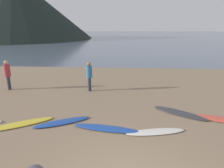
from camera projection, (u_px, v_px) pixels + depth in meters
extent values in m
cube|color=#8C7559|center=(125.00, 81.00, 14.11)|extent=(120.00, 120.00, 0.20)
cube|color=slate|center=(125.00, 36.00, 65.76)|extent=(140.00, 100.00, 0.01)
cone|color=black|center=(16.00, 7.00, 52.55)|extent=(38.75, 38.75, 15.79)
ellipsoid|color=yellow|center=(19.00, 124.00, 7.70)|extent=(2.40, 1.73, 0.07)
ellipsoid|color=#1E479E|center=(62.00, 122.00, 7.87)|extent=(2.13, 1.44, 0.07)
ellipsoid|color=#1E479E|center=(106.00, 128.00, 7.39)|extent=(2.50, 0.87, 0.09)
ellipsoid|color=silver|center=(155.00, 132.00, 7.16)|extent=(2.17, 0.87, 0.06)
ellipsoid|color=#333338|center=(180.00, 113.00, 8.67)|extent=(2.26, 1.80, 0.07)
ellipsoid|color=#D84C38|center=(223.00, 120.00, 8.07)|extent=(2.17, 1.30, 0.07)
cylinder|color=#2D2D38|center=(90.00, 84.00, 11.59)|extent=(0.18, 0.18, 0.77)
cylinder|color=teal|center=(89.00, 72.00, 11.39)|extent=(0.34, 0.34, 0.67)
sphere|color=#936B4C|center=(89.00, 64.00, 11.26)|extent=(0.22, 0.22, 0.22)
cylinder|color=#2D2D38|center=(9.00, 83.00, 11.81)|extent=(0.19, 0.19, 0.80)
cylinder|color=#9E3338|center=(7.00, 70.00, 11.60)|extent=(0.35, 0.35, 0.69)
sphere|color=tan|center=(6.00, 62.00, 11.47)|extent=(0.23, 0.23, 0.23)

